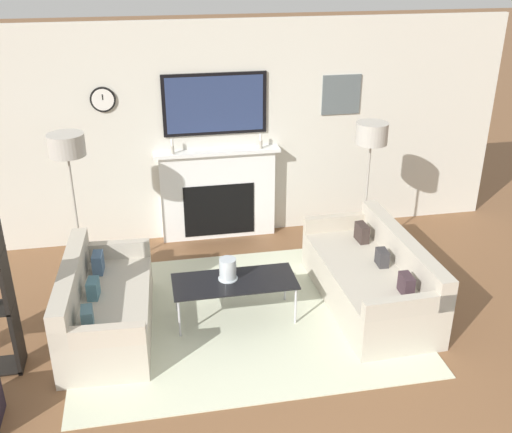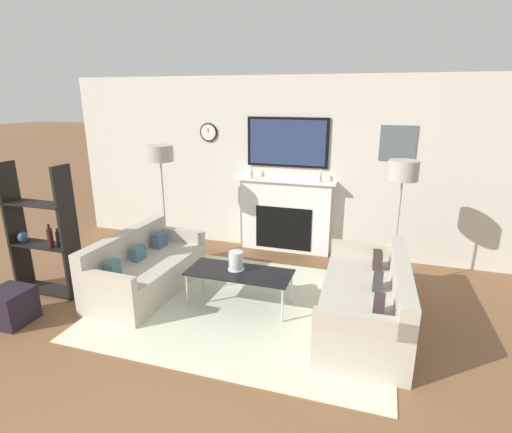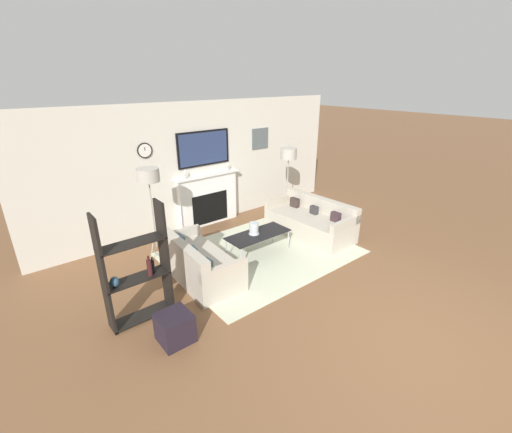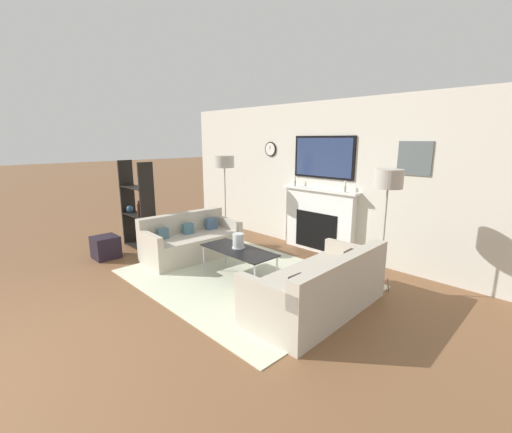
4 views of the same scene
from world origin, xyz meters
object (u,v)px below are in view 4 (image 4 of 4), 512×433
at_px(couch_left, 191,242).
at_px(ottoman, 106,247).
at_px(couch_right, 319,289).
at_px(floor_lamp_left, 224,163).
at_px(floor_lamp_right, 388,181).
at_px(shelf_unit, 137,208).
at_px(coffee_table, 239,251).
at_px(hurricane_candle, 238,242).

xyz_separation_m(couch_left, ottoman, (-0.98, -1.11, -0.08)).
relative_size(couch_right, floor_lamp_left, 1.10).
distance_m(floor_lamp_right, shelf_unit, 4.46).
height_order(coffee_table, ottoman, coffee_table).
bearing_deg(shelf_unit, couch_left, 19.52).
height_order(couch_left, shelf_unit, shelf_unit).
bearing_deg(hurricane_candle, couch_left, -178.16).
xyz_separation_m(coffee_table, hurricane_candle, (-0.06, 0.05, 0.13)).
bearing_deg(hurricane_candle, shelf_unit, -169.38).
height_order(floor_lamp_left, shelf_unit, floor_lamp_left).
distance_m(couch_left, floor_lamp_right, 3.42).
xyz_separation_m(floor_lamp_left, floor_lamp_right, (3.29, 0.00, -0.06)).
xyz_separation_m(floor_lamp_right, shelf_unit, (-4.17, -1.42, -0.75)).
bearing_deg(hurricane_candle, couch_right, -1.55).
relative_size(couch_left, couch_right, 0.89).
relative_size(hurricane_candle, floor_lamp_left, 0.13).
distance_m(coffee_table, ottoman, 2.54).
relative_size(floor_lamp_left, shelf_unit, 1.05).
xyz_separation_m(coffee_table, shelf_unit, (-2.43, -0.40, 0.36)).
relative_size(coffee_table, shelf_unit, 0.75).
bearing_deg(shelf_unit, hurricane_candle, 10.62).
distance_m(hurricane_candle, ottoman, 2.52).
relative_size(floor_lamp_left, ottoman, 4.29).
bearing_deg(ottoman, couch_left, 48.45).
xyz_separation_m(couch_right, floor_lamp_left, (-3.02, 1.02, 1.30)).
relative_size(coffee_table, ottoman, 3.04).
bearing_deg(couch_right, ottoman, -163.44).
relative_size(shelf_unit, ottoman, 4.08).
height_order(floor_lamp_left, ottoman, floor_lamp_left).
xyz_separation_m(coffee_table, floor_lamp_left, (-1.56, 1.02, 1.17)).
height_order(hurricane_candle, floor_lamp_left, floor_lamp_left).
bearing_deg(ottoman, coffee_table, 25.85).
relative_size(couch_right, shelf_unit, 1.16).
xyz_separation_m(couch_right, coffee_table, (-1.46, -0.01, 0.13)).
distance_m(couch_left, shelf_unit, 1.31).
distance_m(coffee_table, floor_lamp_left, 2.20).
xyz_separation_m(coffee_table, floor_lamp_right, (1.73, 1.02, 1.11)).
bearing_deg(shelf_unit, floor_lamp_right, 18.84).
bearing_deg(floor_lamp_left, floor_lamp_right, 0.00).
bearing_deg(hurricane_candle, coffee_table, -39.74).
bearing_deg(floor_lamp_right, couch_right, -105.13).
distance_m(couch_left, ottoman, 1.49).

